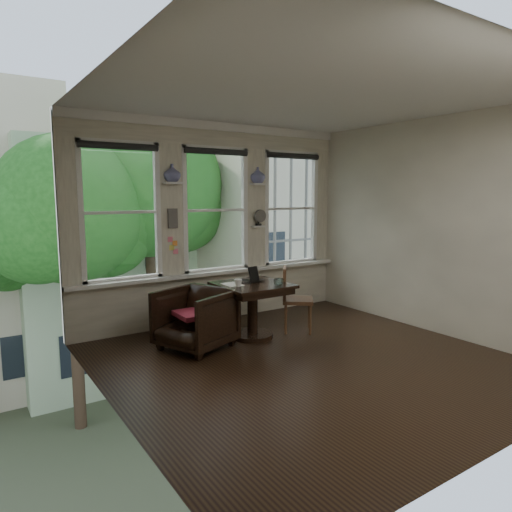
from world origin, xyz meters
TOP-DOWN VIEW (x-y plane):
  - ground at (0.00, 0.00)m, footprint 4.50×4.50m
  - ceiling at (0.00, 0.00)m, footprint 4.50×4.50m
  - wall_back at (0.00, 2.25)m, footprint 4.50×0.00m
  - wall_left at (-2.25, 0.00)m, footprint 0.00×4.50m
  - wall_right at (2.25, 0.00)m, footprint 0.00×4.50m
  - window_left at (-1.45, 2.25)m, footprint 1.10×0.12m
  - window_center at (0.00, 2.25)m, footprint 1.10×0.12m
  - window_right at (1.45, 2.25)m, footprint 1.10×0.12m
  - shelf_left at (-0.72, 2.15)m, footprint 0.26×0.16m
  - shelf_right at (0.72, 2.15)m, footprint 0.26×0.16m
  - intercom at (-0.72, 2.18)m, footprint 0.14×0.06m
  - sticky_notes at (-0.72, 2.19)m, footprint 0.16×0.01m
  - desk_fan at (0.72, 2.13)m, footprint 0.20×0.20m
  - vase_left at (-0.72, 2.15)m, footprint 0.24×0.24m
  - vase_right at (0.72, 2.15)m, footprint 0.24×0.24m
  - table at (-0.04, 1.13)m, footprint 0.90×0.90m
  - armchair_left at (-0.89, 1.16)m, footprint 1.09×1.07m
  - cushion_red at (-0.89, 1.16)m, footprint 0.45×0.45m
  - side_chair_right at (0.65, 1.02)m, footprint 0.59×0.59m
  - laptop at (0.03, 1.21)m, footprint 0.38×0.28m
  - mug at (-0.31, 1.07)m, footprint 0.11×0.11m
  - drinking_glass at (0.15, 0.80)m, footprint 0.16×0.16m
  - tablet at (0.01, 1.18)m, footprint 0.17×0.11m
  - papers at (-0.30, 1.22)m, footprint 0.24×0.31m

SIDE VIEW (x-z plane):
  - ground at x=0.00m, z-range 0.00..0.00m
  - table at x=-0.04m, z-range 0.00..0.75m
  - armchair_left at x=-0.89m, z-range 0.00..0.77m
  - cushion_red at x=-0.89m, z-range 0.42..0.48m
  - side_chair_right at x=0.65m, z-range 0.00..0.92m
  - papers at x=-0.30m, z-range 0.75..0.75m
  - laptop at x=0.03m, z-range 0.75..0.78m
  - mug at x=-0.31m, z-range 0.75..0.85m
  - drinking_glass at x=0.15m, z-range 0.75..0.85m
  - tablet at x=0.01m, z-range 0.75..0.97m
  - sticky_notes at x=-0.72m, z-range 1.13..1.37m
  - wall_back at x=0.00m, z-range -0.75..3.75m
  - wall_left at x=-2.25m, z-range -0.75..3.75m
  - wall_right at x=2.25m, z-range -0.75..3.75m
  - desk_fan at x=0.72m, z-range 1.41..1.65m
  - intercom at x=-0.72m, z-range 1.46..1.74m
  - window_left at x=-1.45m, z-range 0.75..2.65m
  - window_center at x=0.00m, z-range 0.75..2.65m
  - window_right at x=1.45m, z-range 0.75..2.65m
  - shelf_left at x=-0.72m, z-range 2.08..2.12m
  - shelf_right at x=0.72m, z-range 2.08..2.12m
  - vase_left at x=-0.72m, z-range 2.12..2.36m
  - vase_right at x=0.72m, z-range 2.12..2.36m
  - ceiling at x=0.00m, z-range 3.00..3.00m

